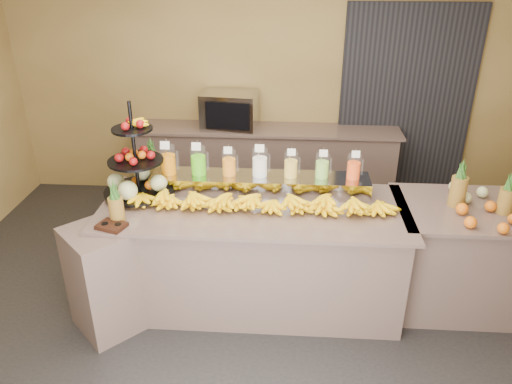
# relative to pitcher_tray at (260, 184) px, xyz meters

# --- Properties ---
(ground) EXTENTS (6.00, 6.00, 0.00)m
(ground) POSITION_rel_pitcher_tray_xyz_m (-0.03, -0.58, -1.01)
(ground) COLOR black
(ground) RESTS_ON ground
(room_envelope) EXTENTS (6.04, 5.02, 2.82)m
(room_envelope) POSITION_rel_pitcher_tray_xyz_m (0.16, 0.21, 0.87)
(room_envelope) COLOR brown
(room_envelope) RESTS_ON ground
(buffet_counter) EXTENTS (2.75, 1.25, 0.93)m
(buffet_counter) POSITION_rel_pitcher_tray_xyz_m (-0.14, -0.32, -0.54)
(buffet_counter) COLOR #A28075
(buffet_counter) RESTS_ON ground
(right_counter) EXTENTS (1.08, 0.88, 0.93)m
(right_counter) POSITION_rel_pitcher_tray_xyz_m (1.67, -0.18, -0.54)
(right_counter) COLOR #A28075
(right_counter) RESTS_ON ground
(back_ledge) EXTENTS (3.10, 0.55, 0.93)m
(back_ledge) POSITION_rel_pitcher_tray_xyz_m (-0.03, 1.67, -0.54)
(back_ledge) COLOR #A28075
(back_ledge) RESTS_ON ground
(pitcher_tray) EXTENTS (1.85, 0.30, 0.15)m
(pitcher_tray) POSITION_rel_pitcher_tray_xyz_m (0.00, 0.00, 0.00)
(pitcher_tray) COLOR gray
(pitcher_tray) RESTS_ON buffet_counter
(juice_pitcher_orange_a) EXTENTS (0.13, 0.14, 0.32)m
(juice_pitcher_orange_a) POSITION_rel_pitcher_tray_xyz_m (-0.78, -0.00, 0.18)
(juice_pitcher_orange_a) COLOR silver
(juice_pitcher_orange_a) RESTS_ON pitcher_tray
(juice_pitcher_green) EXTENTS (0.13, 0.14, 0.32)m
(juice_pitcher_green) POSITION_rel_pitcher_tray_xyz_m (-0.52, -0.00, 0.18)
(juice_pitcher_green) COLOR silver
(juice_pitcher_green) RESTS_ON pitcher_tray
(juice_pitcher_orange_b) EXTENTS (0.12, 0.12, 0.28)m
(juice_pitcher_orange_b) POSITION_rel_pitcher_tray_xyz_m (-0.26, -0.00, 0.17)
(juice_pitcher_orange_b) COLOR silver
(juice_pitcher_orange_b) RESTS_ON pitcher_tray
(juice_pitcher_milk) EXTENTS (0.13, 0.13, 0.32)m
(juice_pitcher_milk) POSITION_rel_pitcher_tray_xyz_m (-0.00, -0.00, 0.18)
(juice_pitcher_milk) COLOR silver
(juice_pitcher_milk) RESTS_ON pitcher_tray
(juice_pitcher_lemon) EXTENTS (0.12, 0.12, 0.28)m
(juice_pitcher_lemon) POSITION_rel_pitcher_tray_xyz_m (0.26, -0.00, 0.17)
(juice_pitcher_lemon) COLOR silver
(juice_pitcher_lemon) RESTS_ON pitcher_tray
(juice_pitcher_lime) EXTENTS (0.12, 0.12, 0.28)m
(juice_pitcher_lime) POSITION_rel_pitcher_tray_xyz_m (0.52, -0.00, 0.17)
(juice_pitcher_lime) COLOR silver
(juice_pitcher_lime) RESTS_ON pitcher_tray
(juice_pitcher_orange_c) EXTENTS (0.11, 0.12, 0.28)m
(juice_pitcher_orange_c) POSITION_rel_pitcher_tray_xyz_m (0.78, -0.00, 0.17)
(juice_pitcher_orange_c) COLOR silver
(juice_pitcher_orange_c) RESTS_ON pitcher_tray
(banana_heap) EXTENTS (2.18, 0.20, 0.18)m
(banana_heap) POSITION_rel_pitcher_tray_xyz_m (0.01, -0.30, 0.00)
(banana_heap) COLOR yellow
(banana_heap) RESTS_ON buffet_counter
(fruit_stand) EXTENTS (0.74, 0.74, 0.82)m
(fruit_stand) POSITION_rel_pitcher_tray_xyz_m (-0.98, -0.14, 0.14)
(fruit_stand) COLOR black
(fruit_stand) RESTS_ON buffet_counter
(condiment_caddy) EXTENTS (0.24, 0.21, 0.03)m
(condiment_caddy) POSITION_rel_pitcher_tray_xyz_m (-1.07, -0.69, -0.06)
(condiment_caddy) COLOR black
(condiment_caddy) RESTS_ON buffet_counter
(pineapple_left_a) EXTENTS (0.12, 0.12, 0.35)m
(pineapple_left_a) POSITION_rel_pitcher_tray_xyz_m (-1.06, -0.58, 0.05)
(pineapple_left_a) COLOR brown
(pineapple_left_a) RESTS_ON buffet_counter
(pineapple_left_b) EXTENTS (0.14, 0.14, 0.42)m
(pineapple_left_b) POSITION_rel_pitcher_tray_xyz_m (-0.96, 0.14, 0.08)
(pineapple_left_b) COLOR brown
(pineapple_left_b) RESTS_ON buffet_counter
(right_fruit_pile) EXTENTS (0.47, 0.45, 0.25)m
(right_fruit_pile) POSITION_rel_pitcher_tray_xyz_m (1.76, -0.30, 0.00)
(right_fruit_pile) COLOR brown
(right_fruit_pile) RESTS_ON right_counter
(oven_warmer) EXTENTS (0.66, 0.49, 0.41)m
(oven_warmer) POSITION_rel_pitcher_tray_xyz_m (-0.45, 1.67, 0.13)
(oven_warmer) COLOR gray
(oven_warmer) RESTS_ON back_ledge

